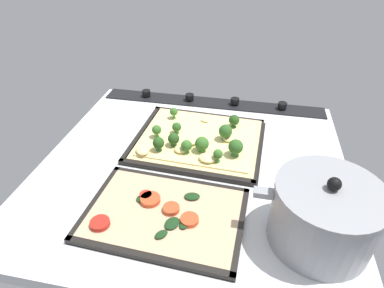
{
  "coord_description": "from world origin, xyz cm",
  "views": [
    {
      "loc": [
        -12.15,
        62.0,
        51.08
      ],
      "look_at": [
        0.77,
        -2.88,
        4.18
      ],
      "focal_mm": 30.03,
      "sensor_mm": 36.0,
      "label": 1
    }
  ],
  "objects_px": {
    "baking_tray_front": "(198,141)",
    "baking_tray_back": "(165,215)",
    "broccoli_pizza": "(198,139)",
    "cooking_pot": "(324,215)",
    "veggie_pizza_back": "(163,213)"
  },
  "relations": [
    {
      "from": "baking_tray_front",
      "to": "broccoli_pizza",
      "type": "distance_m",
      "value": 0.02
    },
    {
      "from": "baking_tray_front",
      "to": "baking_tray_back",
      "type": "distance_m",
      "value": 0.28
    },
    {
      "from": "baking_tray_back",
      "to": "baking_tray_front",
      "type": "bearing_deg",
      "value": -93.81
    },
    {
      "from": "broccoli_pizza",
      "to": "veggie_pizza_back",
      "type": "distance_m",
      "value": 0.27
    },
    {
      "from": "baking_tray_front",
      "to": "broccoli_pizza",
      "type": "height_order",
      "value": "broccoli_pizza"
    },
    {
      "from": "broccoli_pizza",
      "to": "baking_tray_back",
      "type": "relative_size",
      "value": 0.98
    },
    {
      "from": "baking_tray_front",
      "to": "cooking_pot",
      "type": "relative_size",
      "value": 1.36
    },
    {
      "from": "baking_tray_front",
      "to": "baking_tray_back",
      "type": "relative_size",
      "value": 1.06
    },
    {
      "from": "broccoli_pizza",
      "to": "baking_tray_back",
      "type": "xyz_separation_m",
      "value": [
        0.02,
        0.27,
        -0.02
      ]
    },
    {
      "from": "broccoli_pizza",
      "to": "veggie_pizza_back",
      "type": "xyz_separation_m",
      "value": [
        0.02,
        0.27,
        -0.01
      ]
    },
    {
      "from": "veggie_pizza_back",
      "to": "broccoli_pizza",
      "type": "bearing_deg",
      "value": -95.08
    },
    {
      "from": "cooking_pot",
      "to": "baking_tray_front",
      "type": "bearing_deg",
      "value": -44.01
    },
    {
      "from": "baking_tray_front",
      "to": "cooking_pot",
      "type": "distance_m",
      "value": 0.4
    },
    {
      "from": "broccoli_pizza",
      "to": "cooking_pot",
      "type": "height_order",
      "value": "cooking_pot"
    },
    {
      "from": "baking_tray_back",
      "to": "broccoli_pizza",
      "type": "bearing_deg",
      "value": -94.54
    }
  ]
}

